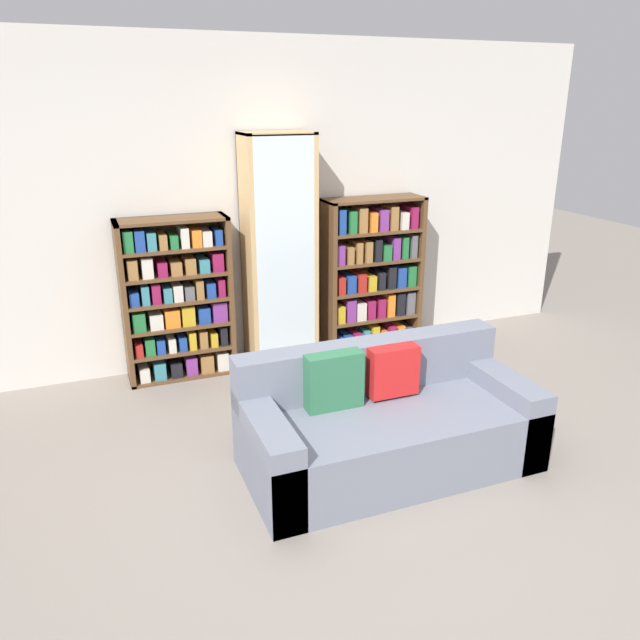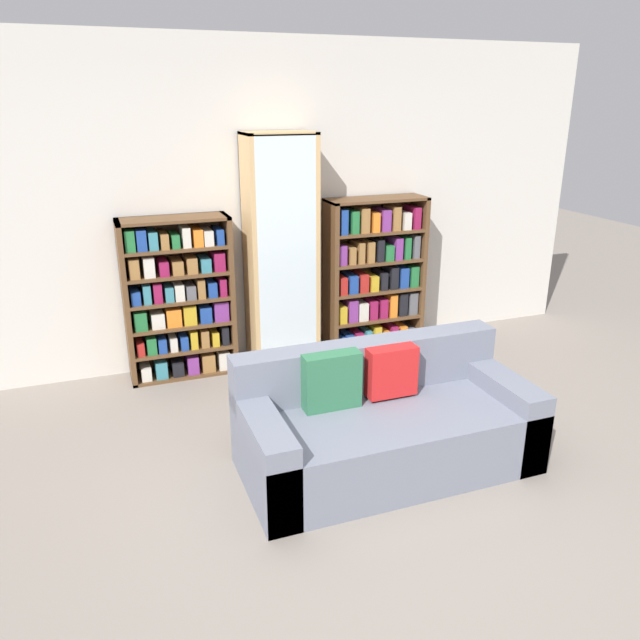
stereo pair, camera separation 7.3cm
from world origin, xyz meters
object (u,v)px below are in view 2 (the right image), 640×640
object	(u,v)px
display_cabinet	(281,253)
wine_bottle	(367,361)
bookshelf_right	(375,277)
couch	(384,425)
bookshelf_left	(179,300)

from	to	relation	value
display_cabinet	wine_bottle	distance (m)	1.16
display_cabinet	bookshelf_right	xyz separation A→B (m)	(0.89, 0.02, -0.30)
couch	display_cabinet	xyz separation A→B (m)	(-0.10, 1.84, 0.70)
couch	bookshelf_right	world-z (taller)	bookshelf_right
couch	wine_bottle	size ratio (longest dim) A/B	4.83
display_cabinet	bookshelf_left	bearing A→B (deg)	178.95
couch	display_cabinet	bearing A→B (deg)	93.05
display_cabinet	wine_bottle	xyz separation A→B (m)	(0.54, -0.62, -0.82)
wine_bottle	couch	bearing A→B (deg)	-109.95
couch	display_cabinet	distance (m)	1.97
couch	wine_bottle	world-z (taller)	couch
couch	bookshelf_right	bearing A→B (deg)	66.77
wine_bottle	display_cabinet	bearing A→B (deg)	131.22
bookshelf_left	wine_bottle	world-z (taller)	bookshelf_left
display_cabinet	wine_bottle	bearing A→B (deg)	-48.78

